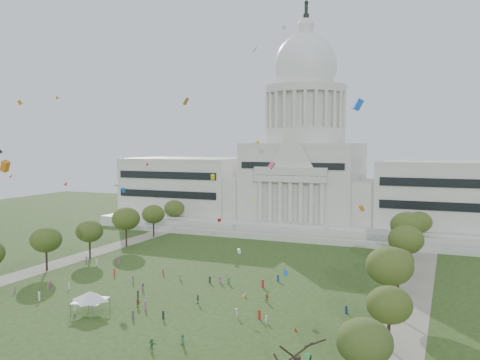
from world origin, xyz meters
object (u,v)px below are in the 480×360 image
object	(u,v)px
capitol	(304,173)
big_bare_tree	(297,351)
event_tent	(90,296)
person_0	(346,310)

from	to	relation	value
capitol	big_bare_tree	distance (m)	147.23
capitol	big_bare_tree	world-z (taller)	capitol
big_bare_tree	capitol	bearing A→B (deg)	105.02
capitol	big_bare_tree	size ratio (longest dim) A/B	12.50
event_tent	person_0	bearing A→B (deg)	22.01
capitol	person_0	bearing A→B (deg)	-70.03
capitol	person_0	size ratio (longest dim) A/B	99.26
capitol	person_0	xyz separation A→B (m)	(36.29, -99.86, -21.49)
capitol	event_tent	size ratio (longest dim) A/B	16.54
person_0	event_tent	bearing A→B (deg)	-133.68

